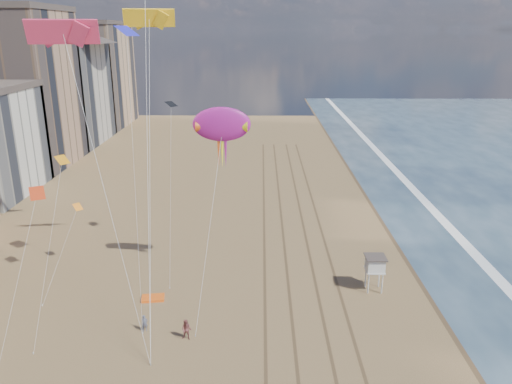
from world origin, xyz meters
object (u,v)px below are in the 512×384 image
show_kite (222,125)px  kite_flyer_a (145,323)px  grounded_kite (153,298)px  kite_flyer_b (186,330)px  lifeguard_stand (375,264)px

show_kite → kite_flyer_a: bearing=-123.6°
grounded_kite → kite_flyer_b: kite_flyer_b is taller
lifeguard_stand → show_kite: bearing=172.4°
lifeguard_stand → grounded_kite: bearing=-174.6°
lifeguard_stand → kite_flyer_a: bearing=-160.8°
show_kite → kite_flyer_b: (-2.45, -10.54, -15.31)m
kite_flyer_a → lifeguard_stand: bearing=0.4°
kite_flyer_a → kite_flyer_b: bearing=-35.9°
kite_flyer_a → grounded_kite: bearing=75.8°
show_kite → kite_flyer_b: 18.75m
grounded_kite → kite_flyer_b: 7.76m
grounded_kite → kite_flyer_a: bearing=-93.4°
lifeguard_stand → kite_flyer_b: 19.48m
grounded_kite → kite_flyer_b: size_ratio=1.18×
kite_flyer_b → grounded_kite: bearing=132.9°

